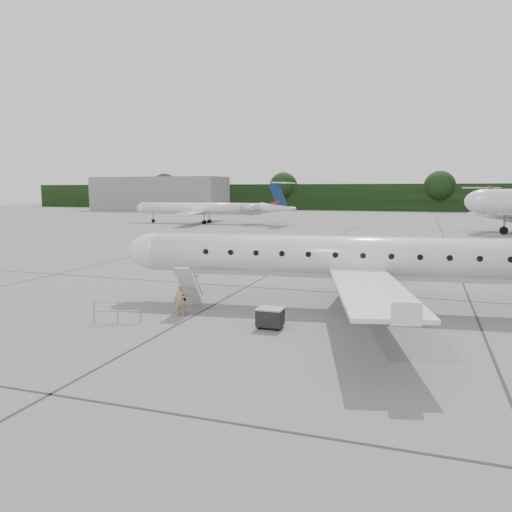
% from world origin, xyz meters
% --- Properties ---
extents(ground, '(320.00, 320.00, 0.00)m').
position_xyz_m(ground, '(0.00, 0.00, 0.00)').
color(ground, slate).
rests_on(ground, ground).
extents(treeline, '(260.00, 4.00, 8.00)m').
position_xyz_m(treeline, '(0.00, 130.00, 4.00)').
color(treeline, black).
rests_on(treeline, ground).
extents(terminal_building, '(40.00, 14.00, 10.00)m').
position_xyz_m(terminal_building, '(-70.00, 110.00, 5.00)').
color(terminal_building, slate).
rests_on(terminal_building, ground).
extents(main_regional_jet, '(32.27, 24.98, 7.66)m').
position_xyz_m(main_regional_jet, '(2.95, 2.40, 3.83)').
color(main_regional_jet, silver).
rests_on(main_regional_jet, ground).
extents(airstair, '(1.10, 2.22, 2.40)m').
position_xyz_m(airstair, '(-5.77, -0.86, 1.20)').
color(airstair, silver).
rests_on(airstair, ground).
extents(passenger, '(0.66, 0.55, 1.56)m').
position_xyz_m(passenger, '(-5.63, -2.07, 0.78)').
color(passenger, '#947950').
rests_on(passenger, ground).
extents(safety_railing, '(2.09, 0.84, 1.00)m').
position_xyz_m(safety_railing, '(-7.88, -4.21, 0.50)').
color(safety_railing, '#909498').
rests_on(safety_railing, ground).
extents(baggage_cart, '(1.17, 0.95, 1.00)m').
position_xyz_m(baggage_cart, '(-0.70, -2.84, 0.50)').
color(baggage_cart, black).
rests_on(baggage_cart, ground).
extents(bg_regional_left, '(30.81, 23.24, 7.69)m').
position_xyz_m(bg_regional_left, '(-33.66, 61.14, 3.84)').
color(bg_regional_left, silver).
rests_on(bg_regional_left, ground).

